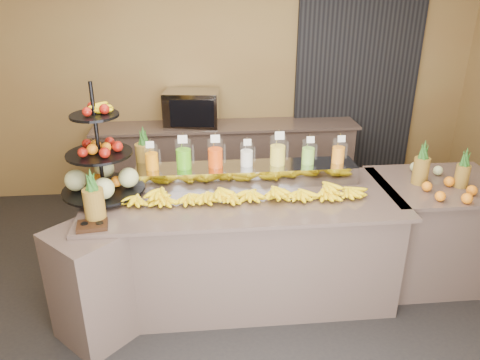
{
  "coord_description": "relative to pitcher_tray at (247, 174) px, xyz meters",
  "views": [
    {
      "loc": [
        -0.35,
        -3.03,
        2.55
      ],
      "look_at": [
        -0.03,
        0.3,
        1.08
      ],
      "focal_mm": 35.0,
      "sensor_mm": 36.0,
      "label": 1
    }
  ],
  "objects": [
    {
      "name": "ground",
      "position": [
        -0.06,
        -0.58,
        -1.01
      ],
      "size": [
        6.0,
        6.0,
        0.0
      ],
      "primitive_type": "plane",
      "color": "black",
      "rests_on": "ground"
    },
    {
      "name": "room_envelope",
      "position": [
        0.13,
        0.21,
        0.87
      ],
      "size": [
        6.04,
        5.02,
        2.82
      ],
      "color": "olive",
      "rests_on": "ground"
    },
    {
      "name": "buffet_counter",
      "position": [
        -0.17,
        -0.32,
        -0.54
      ],
      "size": [
        2.75,
        1.25,
        0.93
      ],
      "color": "gray",
      "rests_on": "ground"
    },
    {
      "name": "right_counter",
      "position": [
        1.64,
        -0.18,
        -0.54
      ],
      "size": [
        1.08,
        0.88,
        0.93
      ],
      "color": "gray",
      "rests_on": "ground"
    },
    {
      "name": "back_ledge",
      "position": [
        -0.06,
        1.67,
        -0.54
      ],
      "size": [
        3.1,
        0.55,
        0.93
      ],
      "color": "gray",
      "rests_on": "ground"
    },
    {
      "name": "pitcher_tray",
      "position": [
        0.0,
        0.0,
        0.0
      ],
      "size": [
        1.85,
        0.3,
        0.15
      ],
      "primitive_type": "cube",
      "color": "gray",
      "rests_on": "buffet_counter"
    },
    {
      "name": "juice_pitcher_orange_a",
      "position": [
        -0.78,
        -0.0,
        0.17
      ],
      "size": [
        0.11,
        0.11,
        0.27
      ],
      "color": "silver",
      "rests_on": "pitcher_tray"
    },
    {
      "name": "juice_pitcher_green",
      "position": [
        -0.52,
        -0.0,
        0.18
      ],
      "size": [
        0.13,
        0.13,
        0.31
      ],
      "color": "silver",
      "rests_on": "pitcher_tray"
    },
    {
      "name": "juice_pitcher_orange_b",
      "position": [
        -0.26,
        -0.0,
        0.18
      ],
      "size": [
        0.13,
        0.13,
        0.31
      ],
      "color": "silver",
      "rests_on": "pitcher_tray"
    },
    {
      "name": "juice_pitcher_milk",
      "position": [
        -0.0,
        -0.0,
        0.16
      ],
      "size": [
        0.11,
        0.11,
        0.26
      ],
      "color": "silver",
      "rests_on": "pitcher_tray"
    },
    {
      "name": "juice_pitcher_lemon",
      "position": [
        0.26,
        -0.0,
        0.18
      ],
      "size": [
        0.13,
        0.14,
        0.32
      ],
      "color": "silver",
      "rests_on": "pitcher_tray"
    },
    {
      "name": "juice_pitcher_lime",
      "position": [
        0.52,
        -0.0,
        0.16
      ],
      "size": [
        0.11,
        0.11,
        0.27
      ],
      "color": "silver",
      "rests_on": "pitcher_tray"
    },
    {
      "name": "juice_pitcher_orange_c",
      "position": [
        0.78,
        -0.0,
        0.16
      ],
      "size": [
        0.11,
        0.11,
        0.27
      ],
      "color": "silver",
      "rests_on": "pitcher_tray"
    },
    {
      "name": "banana_heap",
      "position": [
        -0.06,
        -0.32,
        -0.01
      ],
      "size": [
        1.87,
        0.17,
        0.16
      ],
      "color": "yellow",
      "rests_on": "buffet_counter"
    },
    {
      "name": "fruit_stand",
      "position": [
        -1.12,
        -0.14,
        0.16
      ],
      "size": [
        0.74,
        0.74,
        0.91
      ],
      "rotation": [
        0.0,
        0.0,
        0.16
      ],
      "color": "black",
      "rests_on": "buffet_counter"
    },
    {
      "name": "condiment_caddy",
      "position": [
        -1.16,
        -0.67,
        -0.06
      ],
      "size": [
        0.23,
        0.18,
        0.03
      ],
      "primitive_type": "cube",
      "rotation": [
        0.0,
        0.0,
        0.13
      ],
      "color": "black",
      "rests_on": "buffet_counter"
    },
    {
      "name": "pineapple_left_a",
      "position": [
        -1.15,
        -0.58,
        0.08
      ],
      "size": [
        0.15,
        0.15,
        0.41
      ],
      "rotation": [
        0.0,
        0.0,
        -0.19
      ],
      "color": "brown",
      "rests_on": "buffet_counter"
    },
    {
      "name": "pineapple_left_b",
      "position": [
        -0.86,
        0.21,
        0.1
      ],
      "size": [
        0.16,
        0.16,
        0.46
      ],
      "rotation": [
        0.0,
        0.0,
        -0.3
      ],
      "color": "brown",
      "rests_on": "buffet_counter"
    },
    {
      "name": "right_fruit_pile",
      "position": [
        1.58,
        -0.31,
        -0.0
      ],
      "size": [
        0.43,
        0.41,
        0.23
      ],
      "color": "brown",
      "rests_on": "right_counter"
    },
    {
      "name": "oven_warmer",
      "position": [
        -0.45,
        1.67,
        0.13
      ],
      "size": [
        0.66,
        0.5,
        0.41
      ],
      "primitive_type": "cube",
      "rotation": [
        0.0,
        0.0,
        -0.13
      ],
      "color": "gray",
      "rests_on": "back_ledge"
    }
  ]
}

